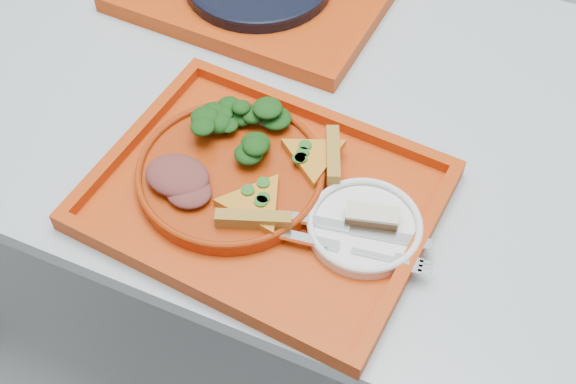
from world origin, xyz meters
name	(u,v)px	position (x,y,z in m)	size (l,w,h in m)	color
ground	(317,330)	(0.00, 0.00, 0.00)	(10.00, 10.00, 0.00)	gray
table	(331,138)	(0.00, 0.00, 0.68)	(1.60, 0.80, 0.75)	#A5B1B9
tray_main	(264,199)	(-0.02, -0.21, 0.76)	(0.45, 0.35, 0.01)	#B23509
dinner_plate	(231,174)	(-0.07, -0.20, 0.77)	(0.26, 0.26, 0.02)	#952B09
side_plate	(364,228)	(0.13, -0.21, 0.77)	(0.15, 0.15, 0.01)	white
pizza_slice_a	(255,202)	(-0.02, -0.24, 0.79)	(0.11, 0.10, 0.02)	gold
pizza_slice_b	(314,154)	(0.02, -0.14, 0.79)	(0.11, 0.09, 0.02)	gold
salad_heap	(236,123)	(-0.10, -0.14, 0.81)	(0.10, 0.09, 0.05)	black
meat_portion	(177,176)	(-0.13, -0.25, 0.79)	(0.09, 0.07, 0.03)	brown
dessert_bar	(372,216)	(0.13, -0.20, 0.79)	(0.07, 0.04, 0.02)	#53301B
knife	(361,230)	(0.12, -0.22, 0.78)	(0.18, 0.02, 0.01)	silver
fork	(350,249)	(0.12, -0.26, 0.78)	(0.18, 0.02, 0.01)	silver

